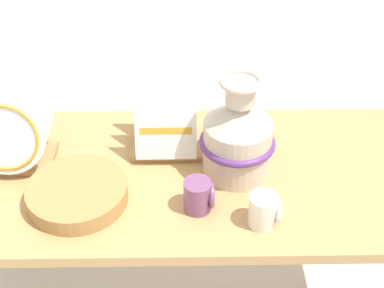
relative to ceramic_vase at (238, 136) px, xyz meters
The scene contains 7 objects.
display_table 0.26m from the ceramic_vase, behind, with size 1.54×0.67×0.69m.
ceramic_vase is the anchor object (origin of this frame).
dish_rack_round_plates 0.68m from the ceramic_vase, behind, with size 0.24×0.20×0.26m.
dish_rack_square_plates 0.25m from the ceramic_vase, 151.37° to the left, with size 0.23×0.19×0.21m.
wicker_charger_stack 0.49m from the ceramic_vase, 165.03° to the right, with size 0.29×0.29×0.05m.
mug_plum_glaze 0.22m from the ceramic_vase, 125.68° to the right, with size 0.09×0.08×0.10m.
mug_cream_glaze 0.25m from the ceramic_vase, 75.00° to the right, with size 0.09×0.08×0.10m.
Camera 1 is at (-0.02, -1.24, 1.78)m, focal length 50.00 mm.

